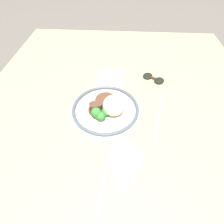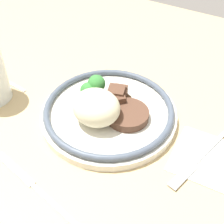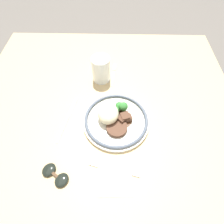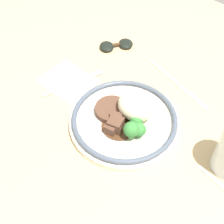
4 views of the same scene
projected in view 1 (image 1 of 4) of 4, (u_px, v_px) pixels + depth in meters
The scene contains 9 objects.
ground_plane at pixel (119, 112), 0.71m from camera, with size 8.00×8.00×0.00m, color #5B5651.
dining_table at pixel (120, 108), 0.70m from camera, with size 1.30×1.13×0.05m.
napkin at pixel (110, 78), 0.78m from camera, with size 0.14×0.12×0.00m.
plate at pixel (106, 109), 0.63m from camera, with size 0.26×0.26×0.08m.
juice_glass at pixel (124, 167), 0.45m from camera, with size 0.08×0.08×0.12m.
fork at pixel (114, 81), 0.77m from camera, with size 0.05×0.17×0.00m.
knife at pixel (158, 118), 0.63m from camera, with size 0.21×0.05×0.00m.
spoon at pixel (100, 197), 0.45m from camera, with size 0.15×0.03×0.01m.
sunglasses at pixel (153, 78), 0.78m from camera, with size 0.09×0.11×0.01m.
Camera 1 is at (0.48, 0.00, 0.53)m, focal length 28.00 mm.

